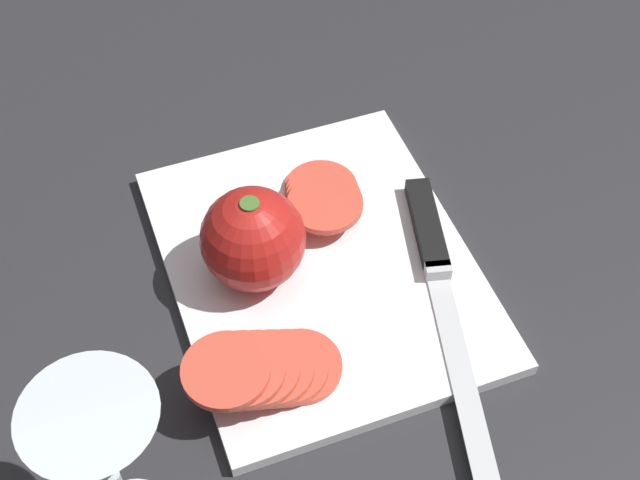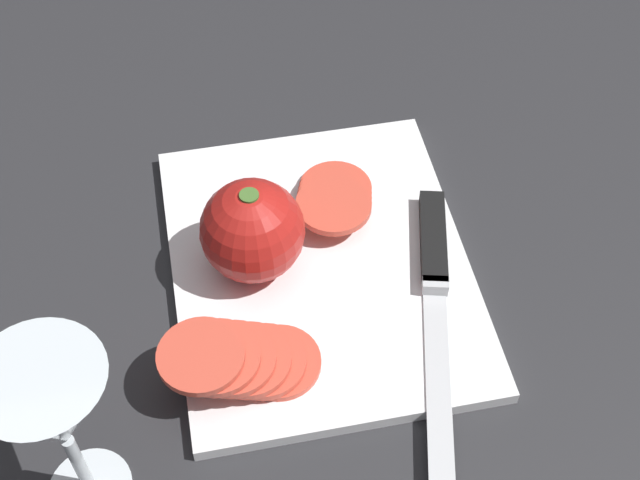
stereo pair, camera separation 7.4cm
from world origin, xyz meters
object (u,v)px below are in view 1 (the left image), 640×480
Objects in this scene: tomato_slice_stack_near at (264,368)px; tomato_slice_stack_far at (323,196)px; wine_glass at (102,449)px; knife at (433,253)px; whole_tomato at (253,239)px.

tomato_slice_stack_near reaches higher than tomato_slice_stack_far.
wine_glass is 0.56× the size of knife.
tomato_slice_stack_far is (-0.09, -0.07, 0.01)m from knife.
whole_tomato is (-0.17, 0.15, -0.06)m from wine_glass.
wine_glass reaches higher than tomato_slice_stack_far.
wine_glass reaches higher than tomato_slice_stack_near.
tomato_slice_stack_near is at bearing -34.39° from tomato_slice_stack_far.
wine_glass is 1.81× the size of whole_tomato.
knife is (0.04, 0.15, -0.04)m from whole_tomato.
tomato_slice_stack_near is at bearing -13.93° from whole_tomato.
tomato_slice_stack_far is at bearing -128.70° from knife.
whole_tomato is 0.10m from tomato_slice_stack_far.
wine_glass is at bearing -45.76° from tomato_slice_stack_far.
tomato_slice_stack_far reaches higher than knife.
tomato_slice_stack_near is (-0.07, 0.12, -0.08)m from wine_glass.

